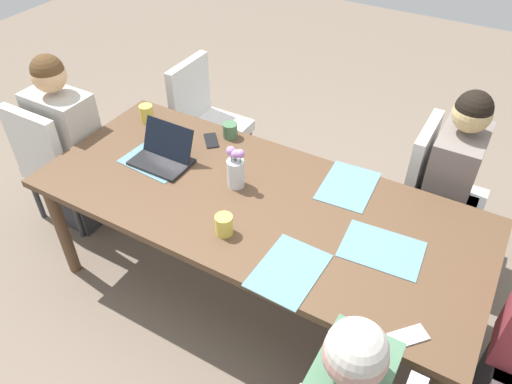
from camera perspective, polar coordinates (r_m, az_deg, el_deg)
ground_plane at (r=3.03m, az=0.00°, el=-11.44°), size 10.00×10.00×0.00m
dining_table at (r=2.54m, az=0.00°, el=-2.03°), size 2.32×0.99×0.74m
chair_head_left_left_mid at (r=3.41m, az=-22.08°, el=3.56°), size 0.44×0.44×0.90m
person_head_left_left_mid at (r=3.39m, az=-20.62°, el=4.32°), size 0.40×0.36×1.19m
chair_far_left_far at (r=3.12m, az=20.00°, el=0.38°), size 0.44×0.44×0.90m
person_far_left_far at (r=3.05m, az=21.16°, el=-0.31°), size 0.36×0.40×1.19m
chair_far_right_mid at (r=3.60m, az=-6.01°, el=8.61°), size 0.44×0.44×0.90m
flower_vase at (r=2.51m, az=-2.38°, el=2.74°), size 0.11×0.09×0.24m
placemat_near_left_near at (r=2.16m, az=3.81°, el=-9.05°), size 0.27×0.37×0.00m
placemat_head_left_left_mid at (r=2.80m, az=-11.53°, el=3.60°), size 0.38×0.28×0.00m
placemat_far_left_far at (r=2.62m, az=10.66°, el=0.72°), size 0.28×0.38×0.00m
placemat_head_right_right_near at (r=2.31m, az=14.42°, el=-6.46°), size 0.38×0.29×0.00m
laptop_head_left_left_mid at (r=2.77m, az=-10.66°, el=4.26°), size 0.32×0.22×0.20m
coffee_mug_near_left at (r=3.14m, az=-12.58°, el=8.89°), size 0.08×0.08×0.11m
coffee_mug_near_right at (r=2.92m, az=-3.02°, el=7.16°), size 0.09×0.09×0.09m
coffee_mug_centre_left at (r=2.29m, az=-3.73°, el=-3.82°), size 0.08×0.08×0.10m
phone_black at (r=2.92m, az=-5.22°, el=5.98°), size 0.15×0.16×0.01m
phone_silver at (r=2.04m, az=17.27°, el=-15.73°), size 0.15×0.16×0.01m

